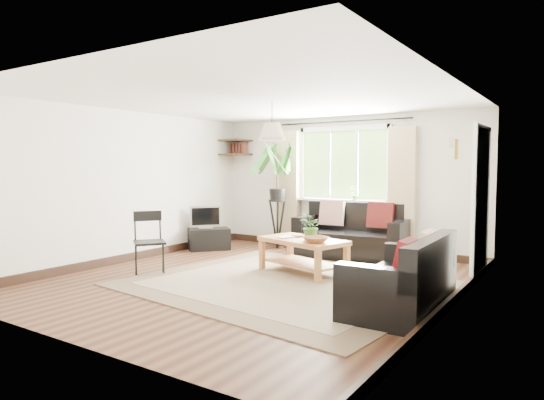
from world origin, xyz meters
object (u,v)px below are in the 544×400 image
Objects in this scene: sofa_right at (400,274)px; folding_chair at (149,243)px; tv_stand at (209,239)px; sofa_back at (352,232)px; coffee_table at (303,256)px; palm_stand at (277,196)px.

sofa_right is 3.49m from folding_chair.
tv_stand is 0.82× the size of folding_chair.
sofa_back is 3.31m from folding_chair.
coffee_table is 0.63× the size of palm_stand.
palm_stand is at bearing -9.48° from tv_stand.
tv_stand is 2.12m from folding_chair.
tv_stand is 1.48m from palm_stand.
palm_stand is (-3.17, 2.53, 0.59)m from sofa_right.
sofa_back reaches higher than sofa_right.
coffee_table is (-0.06, -1.54, -0.18)m from sofa_back.
sofa_back is at bearing 3.09° from folding_chair.
sofa_back is at bearing -2.36° from palm_stand.
sofa_back is 1.55m from coffee_table.
sofa_back reaches higher than coffee_table.
folding_chair reaches higher than sofa_back.
sofa_back is 2.59m from tv_stand.
sofa_back is 1.49× the size of coffee_table.
folding_chair reaches higher than tv_stand.
sofa_right is 1.32× the size of coffee_table.
sofa_back is 1.61m from palm_stand.
sofa_right reaches higher than coffee_table.
coffee_table is at bearing -68.29° from tv_stand.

